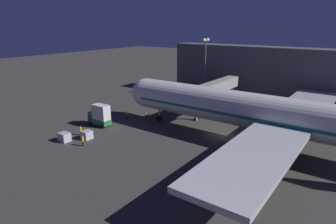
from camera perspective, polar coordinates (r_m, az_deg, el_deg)
The scene contains 13 objects.
ground_plane at distance 54.42m, azimuth 10.58°, elevation -4.61°, with size 320.00×320.00×0.00m, color #383533.
airliner_at_gate at distance 49.06m, azimuth 23.80°, elevation -1.31°, with size 53.16×67.63×18.86m.
jet_bridge at distance 66.15m, azimuth 8.41°, elevation 4.47°, with size 20.87×3.40×7.19m.
terminal_wall at distance 78.84m, azimuth 28.04°, elevation 5.66°, with size 6.00×80.00×14.01m, color #4C4F54.
apron_floodlight_mast at distance 82.36m, azimuth 7.25°, elevation 9.53°, with size 2.90×0.50×15.86m.
ops_van at distance 59.74m, azimuth -13.16°, elevation -0.64°, with size 2.36×4.89×4.37m.
baggage_container_mid_row at distance 53.98m, azimuth -19.57°, elevation -4.63°, with size 1.54×1.84×1.55m, color #B7BABF.
baggage_container_spare at distance 53.84m, azimuth -15.56°, elevation -4.33°, with size 1.63×1.55×1.51m, color #B7BABF.
ground_crew_near_nose_gear at distance 63.31m, azimuth -8.07°, elevation -0.49°, with size 0.40×0.40×1.72m.
ground_crew_by_belt_loader at distance 55.91m, azimuth -16.71°, elevation -3.42°, with size 0.40×0.40×1.73m.
ground_crew_by_tug at distance 51.00m, azimuth -16.32°, elevation -5.36°, with size 0.40×0.40×1.74m.
traffic_cone_nose_port at distance 66.45m, azimuth -4.35°, elevation -0.14°, with size 0.36×0.36×0.55m, color orange.
traffic_cone_nose_starboard at distance 63.33m, azimuth -6.91°, elevation -1.08°, with size 0.36×0.36×0.55m, color orange.
Camera 1 is at (46.12, 21.18, 19.64)m, focal length 31.22 mm.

